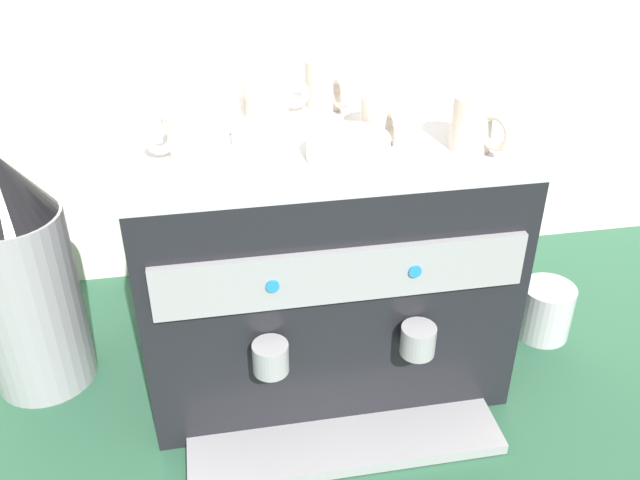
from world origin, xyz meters
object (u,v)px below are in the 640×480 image
Objects in this scene: ceramic_cup_4 at (189,134)px; milk_pitcher at (545,311)px; coffee_grinder at (22,275)px; ceramic_cup_3 at (328,83)px; ceramic_bowl_1 at (348,148)px; ceramic_bowl_2 at (262,135)px; ceramic_cup_2 at (385,116)px; ceramic_bowl_0 at (407,102)px; espresso_machine at (320,256)px; ceramic_cup_1 at (268,96)px; ceramic_cup_0 at (474,124)px; ceramic_bowl_3 at (202,116)px.

milk_pitcher is at bearing 2.50° from ceramic_cup_4.
ceramic_cup_3 is at bearing 9.15° from coffee_grinder.
ceramic_bowl_1 is 0.14m from ceramic_bowl_2.
ceramic_bowl_0 is (0.06, 0.09, -0.01)m from ceramic_cup_2.
ceramic_bowl_2 reaches higher than coffee_grinder.
ceramic_cup_4 is at bearing -168.63° from espresso_machine.
ceramic_cup_1 is 1.08× the size of ceramic_bowl_0.
espresso_machine is at bearing 103.30° from ceramic_bowl_1.
ceramic_bowl_1 is (-0.07, -0.08, -0.02)m from ceramic_cup_2.
ceramic_cup_1 is at bearing 145.17° from ceramic_cup_0.
ceramic_cup_2 reaches higher than milk_pitcher.
ceramic_cup_2 is 0.89× the size of ceramic_bowl_1.
ceramic_bowl_0 is (0.13, -0.06, -0.02)m from ceramic_cup_3.
ceramic_cup_2 is at bearing 3.23° from ceramic_cup_4.
coffee_grinder is 0.99m from milk_pitcher.
ceramic_cup_4 is 0.94× the size of milk_pitcher.
ceramic_cup_4 reaches higher than ceramic_bowl_3.
ceramic_bowl_3 is (-0.35, 0.01, -0.00)m from ceramic_bowl_0.
milk_pitcher is at bearing -14.85° from ceramic_bowl_0.
ceramic_cup_4 reaches higher than coffee_grinder.
ceramic_bowl_3 reaches higher than espresso_machine.
ceramic_cup_4 is 0.42m from coffee_grinder.
ceramic_bowl_0 is at bearing -1.03° from ceramic_bowl_3.
ceramic_cup_4 is at bearing -133.78° from ceramic_cup_1.
ceramic_cup_4 is 0.85× the size of ceramic_bowl_1.
ceramic_cup_4 is at bearing 165.68° from ceramic_bowl_1.
ceramic_bowl_3 is 0.42m from coffee_grinder.
ceramic_cup_4 is 0.84× the size of ceramic_bowl_3.
ceramic_bowl_3 is (-0.21, 0.17, -0.00)m from ceramic_bowl_1.
ceramic_bowl_1 is at bearing -39.40° from ceramic_bowl_3.
ceramic_bowl_2 is at bearing -160.70° from ceramic_bowl_0.
espresso_machine is at bearing 11.37° from ceramic_cup_4.
ceramic_cup_3 reaches higher than ceramic_cup_1.
ceramic_bowl_1 is 0.27m from ceramic_bowl_3.
milk_pitcher is at bearing -18.16° from ceramic_cup_3.
ceramic_bowl_3 is at bearing -166.62° from ceramic_cup_1.
coffee_grinder is at bearing -173.91° from ceramic_bowl_3.
espresso_machine is 0.52m from coffee_grinder.
ceramic_cup_3 reaches higher than ceramic_bowl_1.
ceramic_bowl_3 reaches higher than coffee_grinder.
ceramic_cup_1 reaches higher than ceramic_cup_4.
ceramic_bowl_3 is at bearing -166.38° from ceramic_cup_3.
ceramic_cup_4 is 0.11m from ceramic_bowl_2.
espresso_machine is at bearing 178.42° from milk_pitcher.
ceramic_cup_2 is 1.04× the size of ceramic_bowl_0.
ceramic_cup_0 is at bearing -72.29° from ceramic_bowl_0.
ceramic_cup_2 reaches higher than ceramic_bowl_2.
ceramic_bowl_1 is at bearing -32.14° from ceramic_bowl_2.
ceramic_bowl_2 is at bearing -179.74° from ceramic_cup_2.
espresso_machine is at bearing 14.71° from ceramic_bowl_2.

